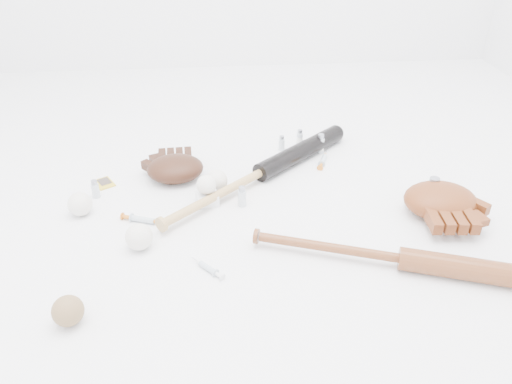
{
  "coord_description": "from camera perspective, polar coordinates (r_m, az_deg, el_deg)",
  "views": [
    {
      "loc": [
        -0.14,
        -1.34,
        0.89
      ],
      "look_at": [
        -0.01,
        0.0,
        0.06
      ],
      "focal_mm": 35.0,
      "sensor_mm": 36.0,
      "label": 1
    }
  ],
  "objects": [
    {
      "name": "bat_dark",
      "position": [
        1.75,
        0.62,
        2.28
      ],
      "size": [
        0.75,
        0.67,
        0.07
      ],
      "primitive_type": null,
      "rotation": [
        0.0,
        0.0,
        0.72
      ],
      "color": "black",
      "rests_on": "ground"
    },
    {
      "name": "bat_wood",
      "position": [
        1.42,
        16.39,
        -7.33
      ],
      "size": [
        0.84,
        0.36,
        0.06
      ],
      "primitive_type": null,
      "rotation": [
        0.0,
        0.0,
        -0.35
      ],
      "color": "brown",
      "rests_on": "ground"
    },
    {
      "name": "glove_dark",
      "position": [
        1.78,
        -9.22,
        2.7
      ],
      "size": [
        0.25,
        0.25,
        0.09
      ],
      "primitive_type": null,
      "rotation": [
        0.0,
        0.0,
        0.05
      ],
      "color": "#32190E",
      "rests_on": "ground"
    },
    {
      "name": "glove_tan",
      "position": [
        1.67,
        20.32,
        -0.86
      ],
      "size": [
        0.3,
        0.3,
        0.1
      ],
      "primitive_type": null,
      "rotation": [
        0.0,
        0.0,
        3.05
      ],
      "color": "brown",
      "rests_on": "ground"
    },
    {
      "name": "trading_card",
      "position": [
        1.83,
        -16.97,
        0.96
      ],
      "size": [
        0.09,
        0.1,
        0.0
      ],
      "primitive_type": "cube",
      "rotation": [
        0.0,
        0.0,
        0.54
      ],
      "color": "gold",
      "rests_on": "ground"
    },
    {
      "name": "pedestal",
      "position": [
        1.64,
        -5.61,
        -0.7
      ],
      "size": [
        0.08,
        0.08,
        0.04
      ],
      "primitive_type": "cube",
      "rotation": [
        0.0,
        0.0,
        0.17
      ],
      "color": "white",
      "rests_on": "ground"
    },
    {
      "name": "baseball_on_pedestal",
      "position": [
        1.61,
        -5.7,
        0.84
      ],
      "size": [
        0.06,
        0.06,
        0.06
      ],
      "primitive_type": "sphere",
      "color": "white",
      "rests_on": "pedestal"
    },
    {
      "name": "baseball_left",
      "position": [
        1.66,
        -19.47,
        -1.32
      ],
      "size": [
        0.08,
        0.08,
        0.08
      ],
      "primitive_type": "sphere",
      "color": "white",
      "rests_on": "ground"
    },
    {
      "name": "baseball_upper",
      "position": [
        1.69,
        -4.57,
        1.27
      ],
      "size": [
        0.08,
        0.08,
        0.08
      ],
      "primitive_type": "sphere",
      "color": "white",
      "rests_on": "ground"
    },
    {
      "name": "baseball_mid",
      "position": [
        1.46,
        -13.23,
        -5.02
      ],
      "size": [
        0.08,
        0.08,
        0.08
      ],
      "primitive_type": "sphere",
      "color": "white",
      "rests_on": "ground"
    },
    {
      "name": "baseball_aged",
      "position": [
        1.29,
        -20.7,
        -12.59
      ],
      "size": [
        0.08,
        0.08,
        0.08
      ],
      "primitive_type": "sphere",
      "color": "olive",
      "rests_on": "ground"
    },
    {
      "name": "syringe_0",
      "position": [
        1.58,
        -12.82,
        -3.1
      ],
      "size": [
        0.17,
        0.09,
        0.02
      ],
      "primitive_type": null,
      "rotation": [
        0.0,
        0.0,
        -0.36
      ],
      "color": "#ADBCC6",
      "rests_on": "ground"
    },
    {
      "name": "syringe_1",
      "position": [
        1.37,
        -5.52,
        -8.64
      ],
      "size": [
        0.11,
        0.12,
        0.02
      ],
      "primitive_type": null,
      "rotation": [
        0.0,
        0.0,
        2.3
      ],
      "color": "#ADBCC6",
      "rests_on": "ground"
    },
    {
      "name": "syringe_2",
      "position": [
        1.9,
        7.68,
        3.66
      ],
      "size": [
        0.09,
        0.16,
        0.02
      ],
      "primitive_type": null,
      "rotation": [
        0.0,
        0.0,
        1.19
      ],
      "color": "#ADBCC6",
      "rests_on": "ground"
    },
    {
      "name": "syringe_3",
      "position": [
        1.7,
        21.36,
        -2.12
      ],
      "size": [
        0.06,
        0.14,
        0.02
      ],
      "primitive_type": null,
      "rotation": [
        0.0,
        0.0,
        -1.33
      ],
      "color": "#ADBCC6",
      "rests_on": "ground"
    },
    {
      "name": "vial_0",
      "position": [
        1.96,
        7.39,
        5.53
      ],
      "size": [
        0.03,
        0.03,
        0.08
      ],
      "primitive_type": "cylinder",
      "color": "silver",
      "rests_on": "ground"
    },
    {
      "name": "vial_1",
      "position": [
        1.97,
        2.94,
        5.62
      ],
      "size": [
        0.02,
        0.02,
        0.06
      ],
      "primitive_type": "cylinder",
      "color": "silver",
      "rests_on": "ground"
    },
    {
      "name": "vial_2",
      "position": [
        1.61,
        -1.61,
        -0.49
      ],
      "size": [
        0.03,
        0.03,
        0.07
      ],
      "primitive_type": "cylinder",
      "color": "silver",
      "rests_on": "ground"
    },
    {
      "name": "vial_3",
      "position": [
        1.71,
        19.5,
        0.11
      ],
      "size": [
        0.04,
        0.04,
        0.1
      ],
      "primitive_type": "cylinder",
      "color": "silver",
      "rests_on": "ground"
    },
    {
      "name": "vial_4",
      "position": [
        1.74,
        -17.89,
        0.35
      ],
      "size": [
        0.03,
        0.03,
        0.06
      ],
      "primitive_type": "cylinder",
      "color": "silver",
      "rests_on": "ground"
    },
    {
      "name": "vial_5",
      "position": [
        2.02,
        5.02,
        6.26
      ],
      "size": [
        0.02,
        0.02,
        0.06
      ],
      "primitive_type": "cylinder",
      "color": "silver",
      "rests_on": "ground"
    }
  ]
}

